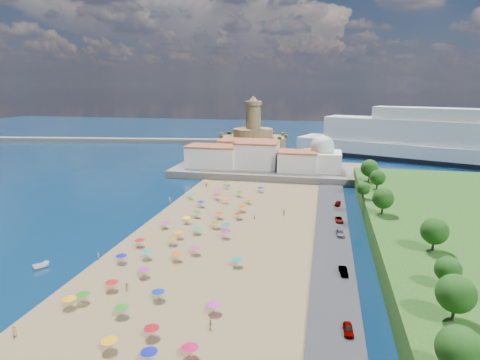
# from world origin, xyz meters

# --- Properties ---
(ground) EXTENTS (700.00, 700.00, 0.00)m
(ground) POSITION_xyz_m (0.00, 0.00, 0.00)
(ground) COLOR #071938
(ground) RESTS_ON ground
(terrace) EXTENTS (90.00, 36.00, 3.00)m
(terrace) POSITION_xyz_m (10.00, 73.00, 1.50)
(terrace) COLOR #59544C
(terrace) RESTS_ON ground
(jetty) EXTENTS (18.00, 70.00, 2.40)m
(jetty) POSITION_xyz_m (-12.00, 108.00, 1.20)
(jetty) COLOR #59544C
(jetty) RESTS_ON ground
(breakwater) EXTENTS (199.03, 34.77, 2.60)m
(breakwater) POSITION_xyz_m (-110.00, 153.00, 1.30)
(breakwater) COLOR #59544C
(breakwater) RESTS_ON ground
(waterfront_buildings) EXTENTS (57.00, 29.00, 11.00)m
(waterfront_buildings) POSITION_xyz_m (-3.05, 73.64, 7.88)
(waterfront_buildings) COLOR silver
(waterfront_buildings) RESTS_ON terrace
(domed_building) EXTENTS (16.00, 16.00, 15.00)m
(domed_building) POSITION_xyz_m (30.00, 71.00, 8.97)
(domed_building) COLOR silver
(domed_building) RESTS_ON terrace
(fortress) EXTENTS (40.00, 40.00, 32.40)m
(fortress) POSITION_xyz_m (-12.00, 138.00, 6.68)
(fortress) COLOR olive
(fortress) RESTS_ON ground
(cruise_ship) EXTENTS (152.21, 75.76, 33.67)m
(cruise_ship) POSITION_xyz_m (90.50, 116.49, 9.97)
(cruise_ship) COLOR black
(cruise_ship) RESTS_ON ground
(beach_parasols) EXTENTS (29.97, 116.34, 2.20)m
(beach_parasols) POSITION_xyz_m (-1.51, -9.63, 2.15)
(beach_parasols) COLOR gray
(beach_parasols) RESTS_ON beach
(beachgoers) EXTENTS (39.99, 98.11, 1.88)m
(beachgoers) POSITION_xyz_m (-1.27, -0.57, 1.12)
(beachgoers) COLOR tan
(beachgoers) RESTS_ON beach
(parked_cars) EXTENTS (2.41, 74.28, 1.41)m
(parked_cars) POSITION_xyz_m (36.00, -2.46, 1.37)
(parked_cars) COLOR gray
(parked_cars) RESTS_ON promenade
(hillside_trees) EXTENTS (15.24, 104.45, 7.71)m
(hillside_trees) POSITION_xyz_m (48.34, -6.37, 10.11)
(hillside_trees) COLOR #382314
(hillside_trees) RESTS_ON hillside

